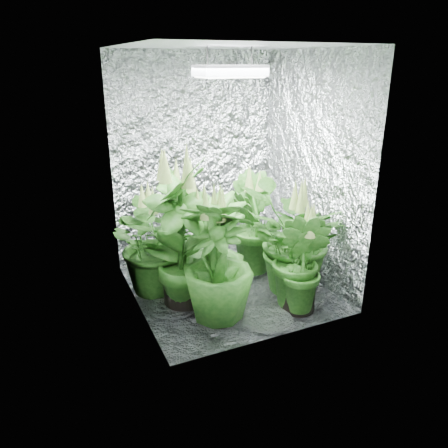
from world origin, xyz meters
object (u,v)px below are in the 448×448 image
plant_f (181,236)px  circulation_fan (271,249)px  plant_a (157,242)px  plant_h (214,252)px  grow_lamp (230,71)px  plant_g (300,263)px  plant_c (251,225)px  plant_e (295,240)px  plant_d (218,262)px  plant_b (182,223)px

plant_f → circulation_fan: 1.24m
plant_a → plant_h: size_ratio=0.99×
plant_h → circulation_fan: (0.81, 0.47, -0.30)m
grow_lamp → plant_g: 1.55m
plant_a → circulation_fan: bearing=4.6°
plant_c → plant_e: size_ratio=0.89×
plant_c → plant_f: plant_f is taller
plant_e → plant_f: 0.97m
grow_lamp → plant_d: size_ratio=0.47×
grow_lamp → circulation_fan: bearing=27.1°
grow_lamp → plant_d: (-0.28, -0.41, -1.34)m
plant_a → plant_d: size_ratio=0.93×
plant_g → circulation_fan: 0.91m
grow_lamp → plant_h: grow_lamp is taller
plant_d → circulation_fan: plant_d is taller
grow_lamp → plant_b: bearing=116.3°
plant_h → plant_a: bearing=133.7°
plant_b → circulation_fan: plant_b is taller
plant_b → plant_h: (0.04, -0.67, -0.02)m
plant_f → grow_lamp: bearing=14.7°
plant_d → circulation_fan: 1.18m
plant_c → plant_g: size_ratio=1.10×
plant_d → plant_e: (0.76, 0.13, -0.00)m
plant_b → plant_f: plant_f is taller
grow_lamp → circulation_fan: (0.60, 0.31, -1.67)m
plant_c → circulation_fan: plant_c is taller
plant_b → plant_d: plant_b is taller
plant_e → plant_g: (-0.12, -0.27, -0.07)m
plant_e → plant_h: (-0.69, 0.11, -0.03)m
plant_c → plant_e: bearing=-74.2°
grow_lamp → plant_d: 1.43m
plant_c → plant_d: size_ratio=0.95×
plant_f → circulation_fan: plant_f is taller
plant_f → plant_h: 0.31m
circulation_fan → plant_g: bearing=-88.1°
plant_c → circulation_fan: (0.26, 0.06, -0.32)m
plant_h → circulation_fan: 0.98m
plant_c → plant_g: (0.03, -0.78, -0.05)m
plant_a → circulation_fan: (1.17, 0.09, -0.31)m
grow_lamp → plant_e: bearing=-29.6°
plant_a → plant_h: plant_h is taller
plant_f → plant_c: bearing=24.4°
plant_d → plant_g: 0.66m
grow_lamp → plant_a: size_ratio=0.51×
plant_a → plant_b: (0.32, 0.30, 0.01)m
plant_c → plant_d: 0.90m
grow_lamp → plant_a: bearing=159.7°
plant_e → circulation_fan: (0.11, 0.58, -0.33)m
grow_lamp → plant_e: (0.48, -0.27, -1.34)m
plant_a → plant_f: 0.38m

